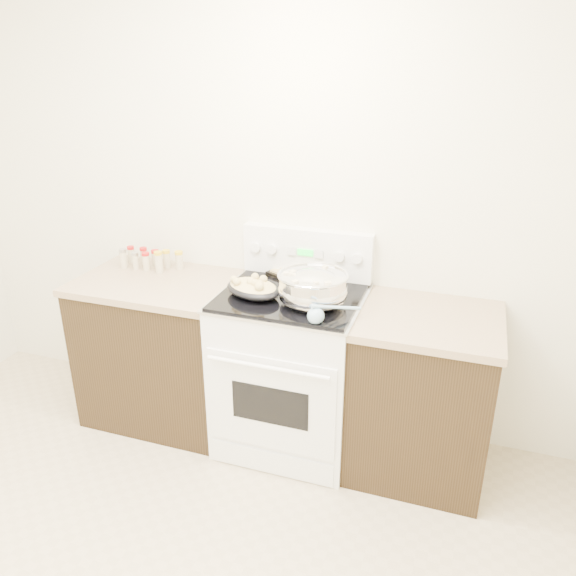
% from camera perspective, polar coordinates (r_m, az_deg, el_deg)
% --- Properties ---
extents(room_shell, '(4.10, 3.60, 2.75)m').
position_cam_1_polar(room_shell, '(1.77, -25.96, 6.24)').
color(room_shell, '#EEE9CE').
rests_on(room_shell, ground).
extents(counter_left, '(0.93, 0.67, 0.92)m').
position_cam_1_polar(counter_left, '(3.56, -12.51, -6.00)').
color(counter_left, black).
rests_on(counter_left, ground).
extents(counter_right, '(0.73, 0.67, 0.92)m').
position_cam_1_polar(counter_right, '(3.13, 13.36, -10.41)').
color(counter_right, black).
rests_on(counter_right, ground).
extents(kitchen_range, '(0.78, 0.73, 1.22)m').
position_cam_1_polar(kitchen_range, '(3.23, 0.31, -8.03)').
color(kitchen_range, white).
rests_on(kitchen_range, ground).
extents(mixing_bowl, '(0.43, 0.43, 0.22)m').
position_cam_1_polar(mixing_bowl, '(2.88, 2.54, -0.04)').
color(mixing_bowl, silver).
rests_on(mixing_bowl, kitchen_range).
extents(roasting_pan, '(0.39, 0.34, 0.11)m').
position_cam_1_polar(roasting_pan, '(2.98, -3.58, 0.03)').
color(roasting_pan, black).
rests_on(roasting_pan, kitchen_range).
extents(baking_sheet, '(0.45, 0.40, 0.06)m').
position_cam_1_polar(baking_sheet, '(3.24, 1.63, 1.42)').
color(baking_sheet, black).
rests_on(baking_sheet, kitchen_range).
extents(wooden_spoon, '(0.18, 0.23, 0.04)m').
position_cam_1_polar(wooden_spoon, '(3.02, 1.81, -0.36)').
color(wooden_spoon, '#B27E51').
rests_on(wooden_spoon, kitchen_range).
extents(blue_ladle, '(0.23, 0.21, 0.10)m').
position_cam_1_polar(blue_ladle, '(2.70, 3.06, -2.75)').
color(blue_ladle, '#85ACC6').
rests_on(blue_ladle, kitchen_range).
extents(spice_jars, '(0.39, 0.15, 0.13)m').
position_cam_1_polar(spice_jars, '(3.54, -13.84, 2.88)').
color(spice_jars, '#BFB28C').
rests_on(spice_jars, counter_left).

